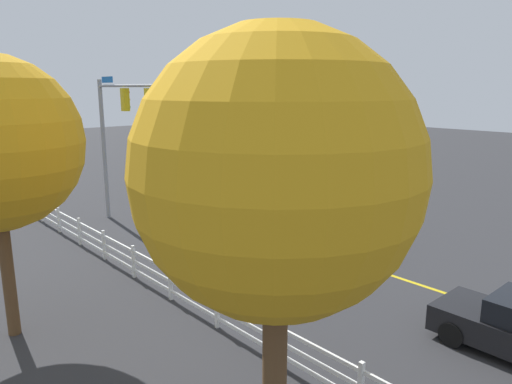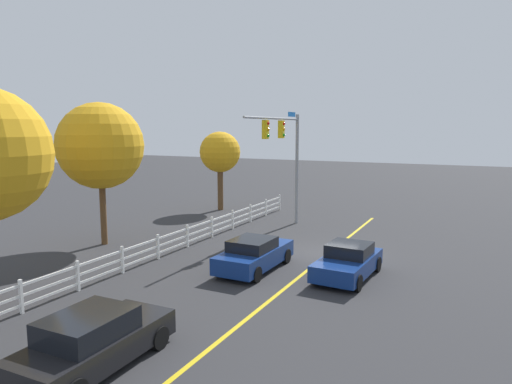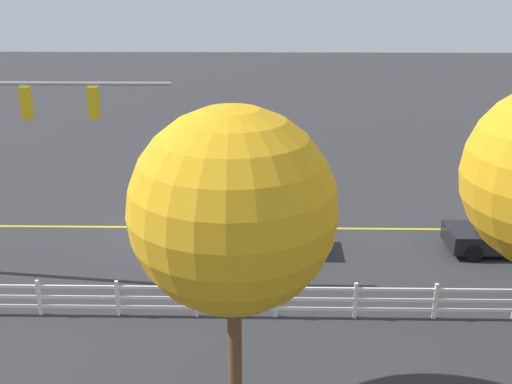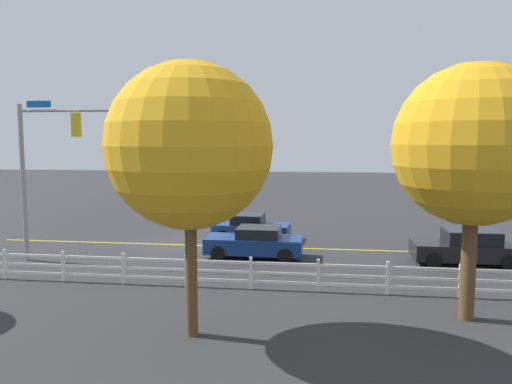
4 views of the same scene
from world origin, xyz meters
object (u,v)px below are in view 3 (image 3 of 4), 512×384
object	(u,v)px
tree_1	(233,210)
car_1	(245,198)
car_0	(261,233)
car_2	(509,234)

from	to	relation	value
tree_1	car_1	bearing A→B (deg)	-88.91
car_0	tree_1	world-z (taller)	tree_1
tree_1	car_2	bearing A→B (deg)	-137.06
car_0	car_2	bearing A→B (deg)	-178.96
car_1	car_2	bearing A→B (deg)	-18.00
car_1	car_2	world-z (taller)	car_2
car_0	tree_1	xyz separation A→B (m)	(0.50, 8.94, 4.41)
car_0	car_2	size ratio (longest dim) A/B	1.00
car_1	car_2	distance (m)	10.58
car_2	car_0	bearing A→B (deg)	-0.25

